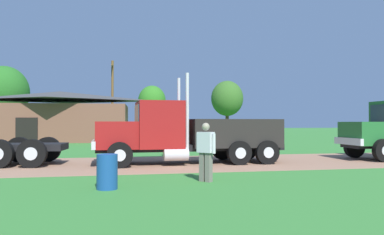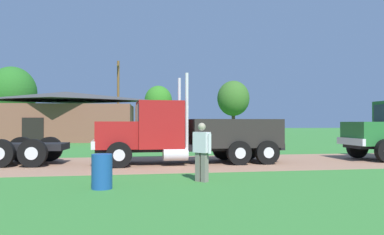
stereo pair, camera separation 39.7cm
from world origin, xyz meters
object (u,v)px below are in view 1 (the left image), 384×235
object	(u,v)px
shed_building	(59,117)
steel_barrel	(107,172)
truck_foreground_white	(189,134)
utility_pole_far	(112,97)
visitor_walking_mid	(206,149)

from	to	relation	value
shed_building	steel_barrel	bearing A→B (deg)	-79.55
truck_foreground_white	steel_barrel	bearing A→B (deg)	-119.34
utility_pole_far	visitor_walking_mid	bearing A→B (deg)	-84.16
steel_barrel	shed_building	distance (m)	28.17
utility_pole_far	steel_barrel	bearing A→B (deg)	-89.64
truck_foreground_white	shed_building	bearing A→B (deg)	111.25
steel_barrel	shed_building	bearing A→B (deg)	100.45
visitor_walking_mid	steel_barrel	world-z (taller)	visitor_walking_mid
visitor_walking_mid	shed_building	size ratio (longest dim) A/B	0.13
truck_foreground_white	visitor_walking_mid	world-z (taller)	truck_foreground_white
shed_building	visitor_walking_mid	bearing A→B (deg)	-73.47
truck_foreground_white	visitor_walking_mid	distance (m)	5.22
visitor_walking_mid	shed_building	world-z (taller)	shed_building
truck_foreground_white	shed_building	distance (m)	23.30
truck_foreground_white	utility_pole_far	bearing A→B (deg)	98.09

